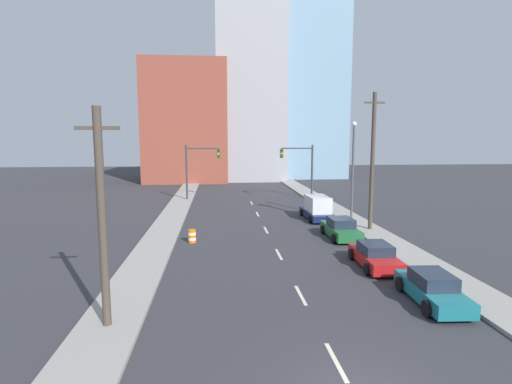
# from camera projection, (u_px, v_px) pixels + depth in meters

# --- Properties ---
(sidewalk_left) EXTENTS (2.53, 91.40, 0.18)m
(sidewalk_left) POSITION_uv_depth(u_px,v_px,m) (187.00, 192.00, 55.65)
(sidewalk_left) COLOR gray
(sidewalk_left) RESTS_ON ground
(sidewalk_right) EXTENTS (2.53, 91.40, 0.18)m
(sidewalk_right) POSITION_uv_depth(u_px,v_px,m) (302.00, 190.00, 57.20)
(sidewalk_right) COLOR gray
(sidewalk_right) RESTS_ON ground
(lane_stripe_at_2m) EXTENTS (0.16, 2.40, 0.01)m
(lane_stripe_at_2m) POSITION_uv_depth(u_px,v_px,m) (336.00, 362.00, 13.32)
(lane_stripe_at_2m) COLOR beige
(lane_stripe_at_2m) RESTS_ON ground
(lane_stripe_at_8m) EXTENTS (0.16, 2.40, 0.01)m
(lane_stripe_at_8m) POSITION_uv_depth(u_px,v_px,m) (301.00, 295.00, 18.98)
(lane_stripe_at_8m) COLOR beige
(lane_stripe_at_8m) RESTS_ON ground
(lane_stripe_at_15m) EXTENTS (0.16, 2.40, 0.01)m
(lane_stripe_at_15m) POSITION_uv_depth(u_px,v_px,m) (279.00, 254.00, 25.70)
(lane_stripe_at_15m) COLOR beige
(lane_stripe_at_15m) RESTS_ON ground
(lane_stripe_at_21m) EXTENTS (0.16, 2.40, 0.01)m
(lane_stripe_at_21m) POSITION_uv_depth(u_px,v_px,m) (266.00, 230.00, 32.54)
(lane_stripe_at_21m) COLOR beige
(lane_stripe_at_21m) RESTS_ON ground
(lane_stripe_at_28m) EXTENTS (0.16, 2.40, 0.01)m
(lane_stripe_at_28m) POSITION_uv_depth(u_px,v_px,m) (257.00, 214.00, 39.44)
(lane_stripe_at_28m) COLOR beige
(lane_stripe_at_28m) RESTS_ON ground
(lane_stripe_at_35m) EXTENTS (0.16, 2.40, 0.01)m
(lane_stripe_at_35m) POSITION_uv_depth(u_px,v_px,m) (252.00, 203.00, 46.20)
(lane_stripe_at_35m) COLOR beige
(lane_stripe_at_35m) RESTS_ON ground
(building_brick_left) EXTENTS (14.00, 16.00, 20.32)m
(building_brick_left) POSITION_uv_depth(u_px,v_px,m) (187.00, 123.00, 71.35)
(building_brick_left) COLOR brown
(building_brick_left) RESTS_ON ground
(building_office_center) EXTENTS (12.00, 20.00, 31.94)m
(building_office_center) POSITION_uv_depth(u_px,v_px,m) (248.00, 93.00, 75.59)
(building_office_center) COLOR #99999E
(building_office_center) RESTS_ON ground
(building_glass_right) EXTENTS (13.00, 20.00, 38.45)m
(building_glass_right) POSITION_uv_depth(u_px,v_px,m) (304.00, 80.00, 80.21)
(building_glass_right) COLOR #7A9EB7
(building_glass_right) RESTS_ON ground
(traffic_signal_left) EXTENTS (4.11, 0.35, 6.65)m
(traffic_signal_left) POSITION_uv_depth(u_px,v_px,m) (196.00, 165.00, 47.64)
(traffic_signal_left) COLOR #38383D
(traffic_signal_left) RESTS_ON ground
(traffic_signal_right) EXTENTS (4.11, 0.35, 6.65)m
(traffic_signal_right) POSITION_uv_depth(u_px,v_px,m) (303.00, 164.00, 48.88)
(traffic_signal_right) COLOR #38383D
(traffic_signal_right) RESTS_ON ground
(utility_pole_left_near) EXTENTS (1.60, 0.32, 8.58)m
(utility_pole_left_near) POSITION_uv_depth(u_px,v_px,m) (102.00, 218.00, 15.04)
(utility_pole_left_near) COLOR #473D33
(utility_pole_left_near) RESTS_ON ground
(utility_pole_right_mid) EXTENTS (1.60, 0.32, 10.98)m
(utility_pole_right_mid) POSITION_uv_depth(u_px,v_px,m) (372.00, 161.00, 31.49)
(utility_pole_right_mid) COLOR #473D33
(utility_pole_right_mid) RESTS_ON ground
(traffic_barrel) EXTENTS (0.56, 0.56, 0.95)m
(traffic_barrel) POSITION_uv_depth(u_px,v_px,m) (192.00, 236.00, 28.55)
(traffic_barrel) COLOR orange
(traffic_barrel) RESTS_ON ground
(street_lamp) EXTENTS (0.44, 0.44, 8.89)m
(street_lamp) POSITION_uv_depth(u_px,v_px,m) (353.00, 165.00, 35.33)
(street_lamp) COLOR #4C4C51
(street_lamp) RESTS_ON ground
(sedan_teal) EXTENTS (2.18, 4.66, 1.42)m
(sedan_teal) POSITION_uv_depth(u_px,v_px,m) (432.00, 289.00, 18.02)
(sedan_teal) COLOR #196B75
(sedan_teal) RESTS_ON ground
(sedan_red) EXTENTS (2.22, 4.64, 1.39)m
(sedan_red) POSITION_uv_depth(u_px,v_px,m) (375.00, 256.00, 23.16)
(sedan_red) COLOR red
(sedan_red) RESTS_ON ground
(sedan_green) EXTENTS (2.22, 4.70, 1.51)m
(sedan_green) POSITION_uv_depth(u_px,v_px,m) (341.00, 229.00, 29.90)
(sedan_green) COLOR #1E6033
(sedan_green) RESTS_ON ground
(box_truck_navy) EXTENTS (2.41, 5.40, 2.18)m
(box_truck_navy) POSITION_uv_depth(u_px,v_px,m) (317.00, 208.00, 36.76)
(box_truck_navy) COLOR #141E47
(box_truck_navy) RESTS_ON ground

